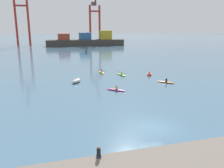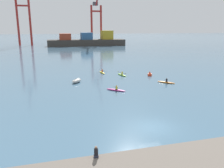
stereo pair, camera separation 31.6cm
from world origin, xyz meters
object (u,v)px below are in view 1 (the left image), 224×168
kayak_magenta (116,90)px  kayak_yellow (102,72)px  capsized_dinghy (76,81)px  channel_buoy (149,74)px  gantry_crane_west (22,14)px  kayak_lime (121,75)px  kayak_orange (166,82)px  seated_onlooker (99,152)px  container_barge (86,41)px  gantry_crane_west_mid (95,17)px

kayak_magenta → kayak_yellow: kayak_yellow is taller
capsized_dinghy → channel_buoy: channel_buoy is taller
gantry_crane_west → kayak_lime: size_ratio=10.43×
kayak_magenta → kayak_orange: (10.43, 2.76, 0.00)m
channel_buoy → kayak_lime: size_ratio=0.29×
gantry_crane_west → capsized_dinghy: bearing=-79.8°
seated_onlooker → container_barge: bearing=81.4°
kayak_yellow → seated_onlooker: 35.39m
capsized_dinghy → channel_buoy: size_ratio=2.75×
channel_buoy → kayak_yellow: size_ratio=0.29×
kayak_yellow → kayak_magenta: bearing=-94.0°
kayak_lime → seated_onlooker: bearing=-110.8°
gantry_crane_west → kayak_lime: (28.32, -96.81, -17.36)m
gantry_crane_west_mid → seated_onlooker: bearing=-101.3°
kayak_lime → kayak_orange: 10.42m
gantry_crane_west → capsized_dinghy: (18.21, -100.84, -17.18)m
kayak_yellow → capsized_dinghy: bearing=-130.1°
channel_buoy → kayak_lime: 5.92m
channel_buoy → kayak_yellow: bearing=148.2°
gantry_crane_west → channel_buoy: gantry_crane_west is taller
kayak_orange → kayak_yellow: kayak_yellow is taller
gantry_crane_west_mid → seated_onlooker: gantry_crane_west_mid is taller
kayak_magenta → channel_buoy: bearing=43.1°
channel_buoy → kayak_orange: 6.79m
capsized_dinghy → kayak_lime: (10.11, 4.03, -0.18)m
seated_onlooker → kayak_lime: bearing=69.2°
channel_buoy → seated_onlooker: seated_onlooker is taller
channel_buoy → seated_onlooker: size_ratio=1.12×
seated_onlooker → gantry_crane_west_mid: bearing=78.7°
kayak_magenta → kayak_yellow: bearing=86.0°
capsized_dinghy → kayak_yellow: kayak_yellow is taller
gantry_crane_west_mid → channel_buoy: bearing=-94.6°
gantry_crane_west_mid → channel_buoy: gantry_crane_west_mid is taller
gantry_crane_west_mid → kayak_lime: size_ratio=9.85×
seated_onlooker → capsized_dinghy: bearing=86.8°
channel_buoy → kayak_orange: (0.23, -6.79, -0.19)m
container_barge → kayak_magenta: size_ratio=14.91×
gantry_crane_west → kayak_magenta: size_ratio=12.17×
channel_buoy → kayak_magenta: 13.97m
channel_buoy → seated_onlooker: (-17.23, -28.78, 0.63)m
kayak_magenta → kayak_lime: bearing=68.1°
gantry_crane_west_mid → kayak_magenta: size_ratio=11.50×
container_barge → kayak_lime: size_ratio=12.78×
container_barge → kayak_magenta: container_barge is taller
gantry_crane_west → kayak_lime: 102.35m
capsized_dinghy → kayak_orange: (15.96, -4.59, -0.18)m
gantry_crane_west → kayak_magenta: (23.75, -108.19, -17.36)m
kayak_yellow → kayak_orange: bearing=-53.1°
gantry_crane_west_mid → capsized_dinghy: bearing=-103.4°
kayak_magenta → gantry_crane_west: bearing=102.4°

